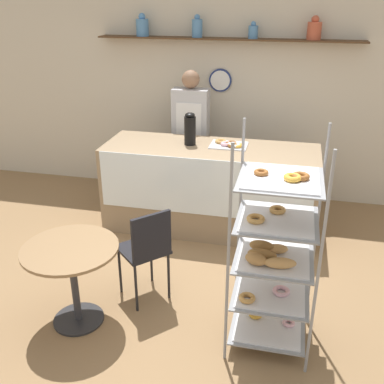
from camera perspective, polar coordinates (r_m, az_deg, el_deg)
name	(u,v)px	position (r m, az deg, el deg)	size (l,w,h in m)	color
ground_plane	(180,297)	(4.21, -1.53, -13.17)	(14.00, 14.00, 0.00)	olive
back_wall	(227,92)	(5.91, 4.48, 12.50)	(10.00, 0.30, 2.70)	beige
display_counter	(210,188)	(5.13, 2.26, 0.49)	(2.37, 0.81, 0.99)	#937A5B
pastry_rack	(273,255)	(3.38, 10.23, -7.90)	(0.62, 0.61, 1.71)	gray
person_worker	(191,133)	(5.66, -0.16, 7.52)	(0.44, 0.23, 1.70)	#282833
cafe_table	(72,266)	(3.76, -14.98, -9.05)	(0.77, 0.77, 0.71)	#262628
cafe_chair	(147,246)	(3.88, -5.73, -6.87)	(0.54, 0.54, 0.90)	black
coffee_carafe	(190,129)	(4.99, -0.26, 8.00)	(0.13, 0.13, 0.36)	black
donut_tray_counter	(230,144)	(4.99, 4.84, 6.04)	(0.41, 0.32, 0.05)	silver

